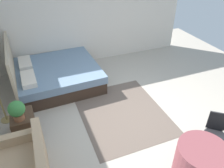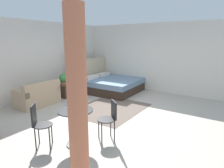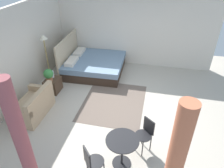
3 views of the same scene
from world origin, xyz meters
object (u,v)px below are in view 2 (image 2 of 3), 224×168
object	(u,v)px
vase	(68,81)
cafe_chair_near_couch	(39,122)
nightstand	(67,91)
potted_plant	(63,79)
couch	(38,97)
bed	(110,84)
cafe_chair_near_window	(110,116)
floor_lamp	(69,58)
balcony_table	(76,120)

from	to	relation	value
vase	cafe_chair_near_couch	bearing A→B (deg)	-141.93
nightstand	potted_plant	world-z (taller)	potted_plant
couch	nightstand	bearing A→B (deg)	-0.42
bed	nightstand	size ratio (longest dim) A/B	4.12
vase	cafe_chair_near_couch	size ratio (longest dim) A/B	0.25
cafe_chair_near_window	nightstand	bearing A→B (deg)	61.16
couch	nightstand	size ratio (longest dim) A/B	2.40
bed	cafe_chair_near_couch	size ratio (longest dim) A/B	2.50
potted_plant	floor_lamp	world-z (taller)	floor_lamp
vase	cafe_chair_near_window	xyz separation A→B (m)	(-1.88, -3.24, -0.05)
vase	cafe_chair_near_window	bearing A→B (deg)	-120.14
nightstand	floor_lamp	bearing A→B (deg)	34.61
couch	cafe_chair_near_couch	world-z (taller)	cafe_chair_near_couch
cafe_chair_near_window	cafe_chair_near_couch	distance (m)	1.41
potted_plant	couch	bearing A→B (deg)	-178.78
balcony_table	floor_lamp	bearing A→B (deg)	47.65
couch	cafe_chair_near_window	xyz separation A→B (m)	(-0.55, -3.21, 0.24)
bed	floor_lamp	xyz separation A→B (m)	(-1.05, 1.27, 1.08)
couch	cafe_chair_near_couch	bearing A→B (deg)	-125.00
potted_plant	cafe_chair_near_window	bearing A→B (deg)	-117.21
floor_lamp	cafe_chair_near_window	size ratio (longest dim) A/B	2.04
bed	vase	world-z (taller)	bed
couch	bed	bearing A→B (deg)	-17.71
potted_plant	vase	xyz separation A→B (m)	(0.22, 0.01, -0.12)
nightstand	balcony_table	world-z (taller)	balcony_table
floor_lamp	balcony_table	world-z (taller)	floor_lamp
balcony_table	nightstand	bearing A→B (deg)	50.04
balcony_table	vase	bearing A→B (deg)	49.03
bed	potted_plant	xyz separation A→B (m)	(-1.70, 0.92, 0.39)
bed	nightstand	xyz separation A→B (m)	(-1.60, 0.89, -0.07)
vase	balcony_table	size ratio (longest dim) A/B	0.30
bed	couch	world-z (taller)	bed
nightstand	balcony_table	size ratio (longest dim) A/B	0.72
potted_plant	vase	size ratio (longest dim) A/B	1.85
vase	balcony_table	world-z (taller)	balcony_table
bed	vase	size ratio (longest dim) A/B	10.04
couch	cafe_chair_near_couch	size ratio (longest dim) A/B	1.46
nightstand	vase	bearing A→B (deg)	18.86
couch	floor_lamp	world-z (taller)	floor_lamp
balcony_table	cafe_chair_near_window	size ratio (longest dim) A/B	0.87
cafe_chair_near_window	cafe_chair_near_couch	world-z (taller)	cafe_chair_near_couch
potted_plant	nightstand	bearing A→B (deg)	-18.09
balcony_table	cafe_chair_near_couch	xyz separation A→B (m)	(-0.47, 0.52, 0.02)
couch	balcony_table	bearing A→B (deg)	-111.64
bed	couch	size ratio (longest dim) A/B	1.72
potted_plant	floor_lamp	distance (m)	1.00
balcony_table	couch	bearing A→B (deg)	68.36
couch	vase	bearing A→B (deg)	1.38
bed	cafe_chair_near_window	bearing A→B (deg)	-145.53
nightstand	balcony_table	xyz separation A→B (m)	(-2.31, -2.76, 0.29)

